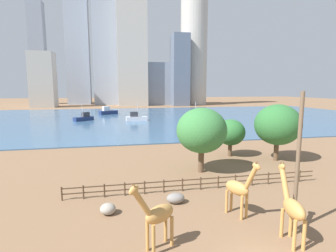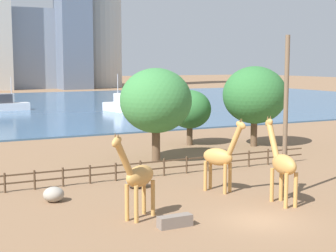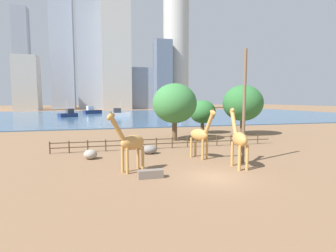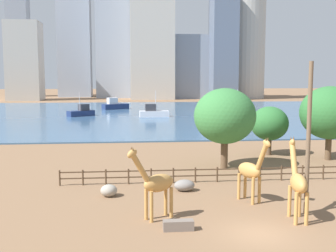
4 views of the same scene
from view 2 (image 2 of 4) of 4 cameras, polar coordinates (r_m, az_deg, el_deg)
name	(u,v)px [view 2 (image 2 of 4)]	position (r m, az deg, el deg)	size (l,w,h in m)	color
ground_plane	(9,106)	(103.00, -17.19, 2.12)	(400.00, 400.00, 0.00)	brown
harbor_water	(12,107)	(100.04, -16.92, 2.05)	(180.00, 86.00, 0.20)	#3D6084
giraffe_tall	(282,164)	(30.92, 12.56, -4.09)	(1.18, 3.45, 5.07)	#C18C47
giraffe_companion	(138,177)	(27.27, -3.37, -5.61)	(3.26, 2.28, 4.83)	#C18C47
giraffe_young	(220,157)	(33.11, 5.80, -3.43)	(1.91, 3.07, 4.87)	#C18C47
utility_pole	(286,117)	(32.15, 12.90, 0.95)	(0.28, 0.28, 9.93)	brown
boulder_near_fence	(54,194)	(31.73, -12.56, -7.40)	(1.25, 1.21, 0.91)	gray
boulder_by_pole	(138,181)	(34.39, -3.39, -6.13)	(1.62, 1.20, 0.90)	gray
feeding_trough	(175,221)	(26.47, 0.77, -10.50)	(1.80, 0.60, 0.60)	#72665B
enclosure_fence	(157,166)	(37.63, -1.17, -4.49)	(26.12, 0.14, 1.30)	#4C3826
tree_left_large	(190,110)	(51.61, 2.43, 1.84)	(4.30, 4.30, 5.56)	brown
tree_center_broad	(156,101)	(42.87, -1.35, 2.80)	(6.02, 6.02, 7.84)	brown
tree_right_tall	(255,95)	(51.44, 9.58, 3.39)	(6.29, 6.29, 7.93)	brown
boat_ferry	(120,105)	(85.88, -5.38, 2.31)	(3.63, 7.18, 6.17)	silver
boat_barge	(9,105)	(91.33, -17.22, 2.25)	(6.45, 2.61, 5.70)	silver
skyline_tower_glass	(34,49)	(170.50, -14.58, 8.26)	(15.65, 8.29, 25.14)	gray
skyline_tower_far	(73,24)	(166.21, -10.49, 11.08)	(9.53, 10.71, 40.61)	slate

